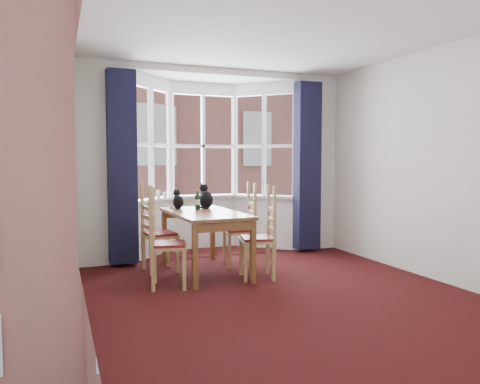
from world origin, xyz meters
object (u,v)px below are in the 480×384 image
chair_left_near (161,246)px  cat_right (206,198)px  dining_table (205,219)px  chair_right_near (264,240)px  candle_tall (158,194)px  wine_bottle (197,201)px  candle_short (165,195)px  cat_left (178,201)px  chair_right_far (245,231)px  chair_left_far (153,236)px

chair_left_near → cat_right: size_ratio=2.57×
dining_table → chair_right_near: bearing=-40.7°
chair_left_near → candle_tall: (0.33, 1.76, 0.46)m
wine_bottle → candle_short: (-0.22, 1.00, 0.01)m
candle_tall → cat_left: bearing=-81.8°
cat_left → candle_short: size_ratio=3.03×
cat_right → candle_short: size_ratio=3.87×
cat_right → wine_bottle: (-0.15, -0.12, -0.02)m
chair_right_far → candle_short: size_ratio=9.95×
chair_left_far → chair_right_near: same height
chair_right_far → candle_tall: 1.52m
cat_right → candle_tall: size_ratio=2.76×
wine_bottle → dining_table: bearing=-89.1°
chair_right_near → wine_bottle: wine_bottle is taller
chair_left_far → cat_right: 0.90m
cat_left → candle_short: cat_left is taller
cat_left → candle_short: (-0.00, 0.81, 0.02)m
chair_left_far → wine_bottle: wine_bottle is taller
chair_right_far → candle_short: 1.47m
dining_table → chair_right_near: chair_right_near is taller
cat_right → candle_short: cat_right is taller
dining_table → cat_right: (0.15, 0.43, 0.23)m
cat_left → cat_right: cat_right is taller
chair_right_near → dining_table: bearing=139.3°
chair_left_far → cat_left: bearing=30.7°
chair_left_near → candle_tall: bearing=79.3°
candle_tall → cat_right: bearing=-60.4°
chair_right_far → wine_bottle: 0.79m
chair_right_near → candle_short: bearing=114.4°
chair_left_far → chair_right_far: 1.27m
chair_left_far → cat_left: cat_left is taller
cat_right → candle_short: 0.96m
chair_left_far → chair_right_far: size_ratio=1.00×
chair_right_far → cat_right: bearing=158.3°
chair_left_near → chair_left_far: size_ratio=1.00×
cat_left → candle_tall: size_ratio=2.16×
chair_right_far → dining_table: bearing=-160.8°
chair_left_near → dining_table: bearing=35.7°
chair_left_far → chair_left_near: bearing=-94.3°
dining_table → candle_short: candle_short is taller
chair_right_near → cat_left: bearing=128.9°
chair_right_far → candle_short: (-0.88, 1.08, 0.44)m
dining_table → chair_right_far: chair_right_far is taller
candle_tall → candle_short: candle_tall is taller
cat_right → candle_tall: bearing=119.6°
wine_bottle → candle_short: size_ratio=2.84×
cat_left → wine_bottle: size_ratio=1.07×
cat_right → candle_short: bearing=113.1°
wine_bottle → candle_short: bearing=102.6°
candle_tall → chair_left_near: bearing=-100.7°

